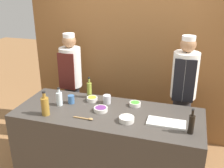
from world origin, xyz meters
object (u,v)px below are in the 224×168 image
(cutting_board, at_px, (166,123))
(cup_blue, at_px, (71,99))
(sauce_bowl_green, at_px, (135,104))
(sauce_bowl_brown, at_px, (127,119))
(wooden_spoon, at_px, (85,118))
(bottle_soy, at_px, (191,124))
(bottle_vinegar, at_px, (45,106))
(chef_right, at_px, (183,95))
(sauce_bowl_yellow, at_px, (92,99))
(bottle_clear, at_px, (59,98))
(cup_steel, at_px, (107,99))
(chef_left, at_px, (72,84))
(bottle_oil, at_px, (89,90))
(sauce_bowl_purple, at_px, (101,109))

(cutting_board, bearing_deg, cup_blue, 172.22)
(sauce_bowl_green, xyz_separation_m, sauce_bowl_brown, (-0.00, -0.39, 0.00))
(wooden_spoon, bearing_deg, bottle_soy, 2.55)
(bottle_vinegar, height_order, chef_right, chef_right)
(sauce_bowl_yellow, relative_size, bottle_vinegar, 0.48)
(bottle_vinegar, bearing_deg, sauce_bowl_brown, 7.58)
(bottle_clear, bearing_deg, chef_right, 27.10)
(sauce_bowl_yellow, distance_m, bottle_soy, 1.25)
(bottle_vinegar, relative_size, cup_blue, 2.78)
(cup_steel, height_order, chef_left, chef_left)
(bottle_soy, bearing_deg, bottle_oil, 158.52)
(bottle_clear, bearing_deg, chef_left, 104.61)
(chef_left, bearing_deg, bottle_vinegar, -81.07)
(bottle_vinegar, bearing_deg, sauce_bowl_purple, 25.16)
(bottle_vinegar, xyz_separation_m, chef_left, (-0.15, 0.98, -0.13))
(cup_steel, bearing_deg, chef_left, 144.85)
(bottle_vinegar, bearing_deg, cutting_board, 8.58)
(cutting_board, relative_size, bottle_soy, 1.50)
(cup_steel, xyz_separation_m, chef_right, (0.87, 0.50, -0.04))
(wooden_spoon, bearing_deg, sauce_bowl_yellow, 102.18)
(sauce_bowl_green, height_order, chef_right, chef_right)
(sauce_bowl_purple, relative_size, chef_left, 0.10)
(bottle_soy, distance_m, wooden_spoon, 1.09)
(cutting_board, relative_size, cup_blue, 3.92)
(bottle_clear, relative_size, cup_steel, 2.14)
(sauce_bowl_green, xyz_separation_m, bottle_soy, (0.65, -0.43, 0.08))
(cup_blue, bearing_deg, wooden_spoon, -45.25)
(bottle_oil, distance_m, cup_steel, 0.29)
(cup_steel, distance_m, chef_right, 1.01)
(bottle_oil, height_order, chef_left, chef_left)
(sauce_bowl_yellow, bearing_deg, bottle_vinegar, -126.83)
(bottle_vinegar, distance_m, chef_right, 1.74)
(bottle_vinegar, distance_m, cup_blue, 0.39)
(sauce_bowl_yellow, relative_size, cutting_board, 0.34)
(cup_blue, relative_size, wooden_spoon, 0.45)
(wooden_spoon, distance_m, chef_left, 1.13)
(sauce_bowl_yellow, distance_m, cup_steel, 0.20)
(sauce_bowl_brown, bearing_deg, cup_steel, 133.07)
(sauce_bowl_yellow, height_order, bottle_soy, bottle_soy)
(cutting_board, distance_m, chef_left, 1.66)
(cup_blue, bearing_deg, chef_right, 25.97)
(sauce_bowl_brown, distance_m, bottle_vinegar, 0.91)
(sauce_bowl_brown, bearing_deg, bottle_clear, 170.28)
(bottle_oil, bearing_deg, cup_blue, -124.17)
(cutting_board, relative_size, wooden_spoon, 1.78)
(bottle_clear, bearing_deg, cutting_board, -3.18)
(cup_blue, relative_size, chef_right, 0.06)
(chef_right, bearing_deg, sauce_bowl_yellow, -155.00)
(bottle_soy, bearing_deg, chef_right, 97.53)
(sauce_bowl_green, distance_m, cutting_board, 0.51)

